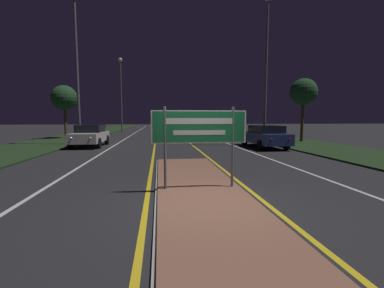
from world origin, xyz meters
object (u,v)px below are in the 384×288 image
at_px(car_receding_0, 264,136).
at_px(car_approaching_0, 90,135).
at_px(streetlight_left_far, 121,84).
at_px(highway_sign, 199,130).
at_px(car_receding_2, 186,127).
at_px(car_receding_1, 198,130).
at_px(streetlight_left_near, 76,51).
at_px(streetlight_right_near, 266,56).

distance_m(car_receding_0, car_approaching_0, 11.83).
bearing_deg(streetlight_left_far, car_receding_0, -60.30).
distance_m(highway_sign, car_receding_2, 26.81).
xyz_separation_m(highway_sign, car_receding_1, (2.90, 19.03, -0.88)).
height_order(car_receding_0, car_receding_1, car_receding_0).
bearing_deg(streetlight_left_near, car_receding_2, 56.50).
height_order(streetlight_left_far, car_approaching_0, streetlight_left_far).
relative_size(streetlight_left_near, car_receding_2, 2.45).
distance_m(car_receding_2, car_approaching_0, 17.04).
xyz_separation_m(car_receding_0, car_receding_1, (-3.01, 9.40, -0.02)).
bearing_deg(car_receding_0, car_approaching_0, 169.60).
bearing_deg(car_receding_2, streetlight_left_far, 154.12).
xyz_separation_m(car_receding_1, car_approaching_0, (-8.63, -7.27, 0.04)).
distance_m(streetlight_left_far, car_approaching_0, 20.06).
xyz_separation_m(streetlight_left_near, car_receding_0, (12.60, -3.12, -5.86)).
bearing_deg(car_receding_2, streetlight_left_near, -123.50).
relative_size(streetlight_left_near, car_approaching_0, 2.46).
bearing_deg(car_receding_2, highway_sign, -95.39).
bearing_deg(streetlight_left_near, car_approaching_0, -45.69).
bearing_deg(car_receding_1, car_receding_0, -72.25).
relative_size(streetlight_left_near, car_receding_1, 2.27).
bearing_deg(car_receding_0, highway_sign, -121.53).
height_order(car_receding_1, car_receding_2, car_receding_2).
height_order(streetlight_left_near, car_approaching_0, streetlight_left_near).
bearing_deg(streetlight_right_near, streetlight_left_far, 122.51).
distance_m(streetlight_left_far, streetlight_right_near, 23.64).
xyz_separation_m(car_receding_0, car_approaching_0, (-11.64, 2.14, 0.02)).
bearing_deg(highway_sign, car_approaching_0, 115.98).
relative_size(highway_sign, car_receding_0, 0.53).
relative_size(streetlight_left_far, streetlight_right_near, 0.99).
distance_m(streetlight_right_near, car_receding_0, 5.70).
height_order(car_receding_1, car_approaching_0, car_approaching_0).
distance_m(highway_sign, streetlight_right_near, 13.57).
bearing_deg(car_receding_1, car_receding_2, 92.84).
height_order(streetlight_right_near, car_approaching_0, streetlight_right_near).
bearing_deg(car_approaching_0, car_receding_2, 61.04).
relative_size(streetlight_right_near, car_approaching_0, 2.42).
bearing_deg(car_approaching_0, highway_sign, -64.02).
distance_m(streetlight_left_near, car_approaching_0, 6.01).
xyz_separation_m(streetlight_left_near, streetlight_left_far, (0.46, 18.17, 0.09)).
height_order(streetlight_right_near, car_receding_1, streetlight_right_near).
relative_size(highway_sign, car_receding_2, 0.58).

